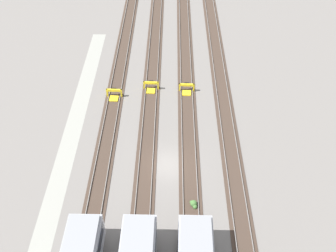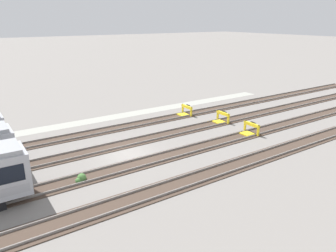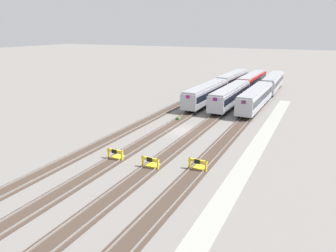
{
  "view_description": "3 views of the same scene",
  "coord_description": "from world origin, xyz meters",
  "px_view_note": "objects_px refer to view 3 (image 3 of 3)",
  "views": [
    {
      "loc": [
        27.51,
        0.39,
        30.99
      ],
      "look_at": [
        -4.1,
        0.0,
        1.8
      ],
      "focal_mm": 42.0,
      "sensor_mm": 36.0,
      "label": 1
    },
    {
      "loc": [
        11.74,
        23.48,
        11.13
      ],
      "look_at": [
        -4.1,
        0.0,
        1.8
      ],
      "focal_mm": 35.0,
      "sensor_mm": 36.0,
      "label": 2
    },
    {
      "loc": [
        -40.34,
        -17.31,
        13.84
      ],
      "look_at": [
        -4.1,
        0.0,
        1.8
      ],
      "focal_mm": 35.0,
      "sensor_mm": 36.0,
      "label": 3
    }
  ],
  "objects_px": {
    "subway_car_front_row_right_inner": "(233,80)",
    "weed_clump": "(179,118)",
    "subway_car_front_row_rightmost": "(230,96)",
    "subway_car_back_row_leftmost": "(207,94)",
    "bumper_stop_nearest_track": "(199,165)",
    "bumper_stop_middle_track": "(117,154)",
    "bumper_stop_near_inner_track": "(152,163)",
    "subway_car_front_row_leftmost": "(252,81)",
    "subway_car_front_row_left_inner": "(273,82)",
    "subway_car_front_row_centre": "(255,98)"
  },
  "relations": [
    {
      "from": "subway_car_front_row_left_inner",
      "to": "subway_car_front_row_centre",
      "type": "xyz_separation_m",
      "value": [
        -19.1,
        0.09,
        0.0
      ]
    },
    {
      "from": "subway_car_front_row_centre",
      "to": "bumper_stop_near_inner_track",
      "type": "relative_size",
      "value": 8.97
    },
    {
      "from": "subway_car_back_row_leftmost",
      "to": "weed_clump",
      "type": "bearing_deg",
      "value": 178.77
    },
    {
      "from": "subway_car_front_row_leftmost",
      "to": "weed_clump",
      "type": "xyz_separation_m",
      "value": [
        -31.26,
        4.89,
        -1.8
      ]
    },
    {
      "from": "subway_car_front_row_leftmost",
      "to": "subway_car_front_row_rightmost",
      "type": "bearing_deg",
      "value": 179.89
    },
    {
      "from": "bumper_stop_middle_track",
      "to": "subway_car_front_row_centre",
      "type": "bearing_deg",
      "value": -16.84
    },
    {
      "from": "subway_car_back_row_leftmost",
      "to": "weed_clump",
      "type": "distance_m",
      "value": 12.55
    },
    {
      "from": "subway_car_front_row_centre",
      "to": "weed_clump",
      "type": "relative_size",
      "value": 19.59
    },
    {
      "from": "subway_car_front_row_leftmost",
      "to": "bumper_stop_middle_track",
      "type": "height_order",
      "value": "subway_car_front_row_leftmost"
    },
    {
      "from": "subway_car_front_row_leftmost",
      "to": "subway_car_back_row_leftmost",
      "type": "bearing_deg",
      "value": 166.22
    },
    {
      "from": "subway_car_front_row_leftmost",
      "to": "subway_car_front_row_left_inner",
      "type": "bearing_deg",
      "value": -86.76
    },
    {
      "from": "subway_car_front_row_leftmost",
      "to": "bumper_stop_middle_track",
      "type": "bearing_deg",
      "value": 174.61
    },
    {
      "from": "subway_car_front_row_left_inner",
      "to": "subway_car_front_row_rightmost",
      "type": "relative_size",
      "value": 1.0
    },
    {
      "from": "subway_car_front_row_right_inner",
      "to": "subway_car_back_row_leftmost",
      "type": "height_order",
      "value": "same"
    },
    {
      "from": "subway_car_front_row_centre",
      "to": "subway_car_front_row_right_inner",
      "type": "bearing_deg",
      "value": 25.64
    },
    {
      "from": "subway_car_front_row_leftmost",
      "to": "subway_car_front_row_centre",
      "type": "distance_m",
      "value": 19.36
    },
    {
      "from": "bumper_stop_near_inner_track",
      "to": "bumper_stop_middle_track",
      "type": "distance_m",
      "value": 4.59
    },
    {
      "from": "subway_car_front_row_leftmost",
      "to": "bumper_stop_nearest_track",
      "type": "distance_m",
      "value": 47.85
    },
    {
      "from": "bumper_stop_near_inner_track",
      "to": "bumper_stop_middle_track",
      "type": "relative_size",
      "value": 1.0
    },
    {
      "from": "subway_car_front_row_rightmost",
      "to": "weed_clump",
      "type": "height_order",
      "value": "subway_car_front_row_rightmost"
    },
    {
      "from": "bumper_stop_nearest_track",
      "to": "bumper_stop_near_inner_track",
      "type": "distance_m",
      "value": 4.85
    },
    {
      "from": "subway_car_front_row_left_inner",
      "to": "weed_clump",
      "type": "relative_size",
      "value": 19.62
    },
    {
      "from": "weed_clump",
      "to": "subway_car_front_row_right_inner",
      "type": "bearing_deg",
      "value": -0.5
    },
    {
      "from": "subway_car_front_row_centre",
      "to": "subway_car_front_row_leftmost",
      "type": "bearing_deg",
      "value": 13.35
    },
    {
      "from": "weed_clump",
      "to": "subway_car_front_row_left_inner",
      "type": "bearing_deg",
      "value": -16.69
    },
    {
      "from": "subway_car_front_row_leftmost",
      "to": "subway_car_front_row_rightmost",
      "type": "relative_size",
      "value": 1.0
    },
    {
      "from": "subway_car_front_row_left_inner",
      "to": "subway_car_back_row_leftmost",
      "type": "height_order",
      "value": "same"
    },
    {
      "from": "subway_car_front_row_leftmost",
      "to": "subway_car_back_row_leftmost",
      "type": "relative_size",
      "value": 1.0
    },
    {
      "from": "subway_car_front_row_left_inner",
      "to": "bumper_stop_middle_track",
      "type": "distance_m",
      "value": 49.98
    },
    {
      "from": "subway_car_front_row_leftmost",
      "to": "subway_car_front_row_left_inner",
      "type": "distance_m",
      "value": 4.57
    },
    {
      "from": "subway_car_front_row_right_inner",
      "to": "weed_clump",
      "type": "relative_size",
      "value": 19.62
    },
    {
      "from": "subway_car_front_row_leftmost",
      "to": "subway_car_front_row_rightmost",
      "type": "xyz_separation_m",
      "value": [
        -18.84,
        0.04,
        0.0
      ]
    },
    {
      "from": "subway_car_front_row_rightmost",
      "to": "subway_car_back_row_leftmost",
      "type": "relative_size",
      "value": 1.0
    },
    {
      "from": "subway_car_back_row_leftmost",
      "to": "bumper_stop_near_inner_track",
      "type": "xyz_separation_m",
      "value": [
        -30.39,
        -4.58,
        -1.53
      ]
    },
    {
      "from": "bumper_stop_nearest_track",
      "to": "weed_clump",
      "type": "distance_m",
      "value": 18.87
    },
    {
      "from": "subway_car_front_row_left_inner",
      "to": "bumper_stop_near_inner_track",
      "type": "xyz_separation_m",
      "value": [
        -49.49,
        4.6,
        -1.53
      ]
    },
    {
      "from": "bumper_stop_nearest_track",
      "to": "bumper_stop_middle_track",
      "type": "bearing_deg",
      "value": 97.72
    },
    {
      "from": "subway_car_front_row_left_inner",
      "to": "subway_car_front_row_centre",
      "type": "height_order",
      "value": "same"
    },
    {
      "from": "subway_car_front_row_right_inner",
      "to": "bumper_stop_middle_track",
      "type": "xyz_separation_m",
      "value": [
        -48.94,
        -0.0,
        -1.53
      ]
    },
    {
      "from": "subway_car_front_row_right_inner",
      "to": "bumper_stop_middle_track",
      "type": "relative_size",
      "value": 9.0
    },
    {
      "from": "subway_car_front_row_right_inner",
      "to": "subway_car_front_row_rightmost",
      "type": "height_order",
      "value": "same"
    },
    {
      "from": "subway_car_front_row_centre",
      "to": "subway_car_front_row_right_inner",
      "type": "distance_m",
      "value": 20.99
    },
    {
      "from": "subway_car_front_row_rightmost",
      "to": "weed_clump",
      "type": "distance_m",
      "value": 13.45
    },
    {
      "from": "weed_clump",
      "to": "subway_car_front_row_centre",
      "type": "bearing_deg",
      "value": -37.0
    },
    {
      "from": "subway_car_front_row_left_inner",
      "to": "bumper_stop_nearest_track",
      "type": "bearing_deg",
      "value": 179.96
    },
    {
      "from": "subway_car_front_row_right_inner",
      "to": "bumper_stop_near_inner_track",
      "type": "xyz_separation_m",
      "value": [
        -49.32,
        -4.57,
        -1.53
      ]
    },
    {
      "from": "subway_car_front_row_rightmost",
      "to": "subway_car_front_row_left_inner",
      "type": "bearing_deg",
      "value": -13.55
    },
    {
      "from": "weed_clump",
      "to": "subway_car_back_row_leftmost",
      "type": "bearing_deg",
      "value": -1.23
    },
    {
      "from": "subway_car_front_row_rightmost",
      "to": "subway_car_back_row_leftmost",
      "type": "distance_m",
      "value": 4.58
    },
    {
      "from": "bumper_stop_middle_track",
      "to": "bumper_stop_near_inner_track",
      "type": "bearing_deg",
      "value": -94.75
    }
  ]
}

